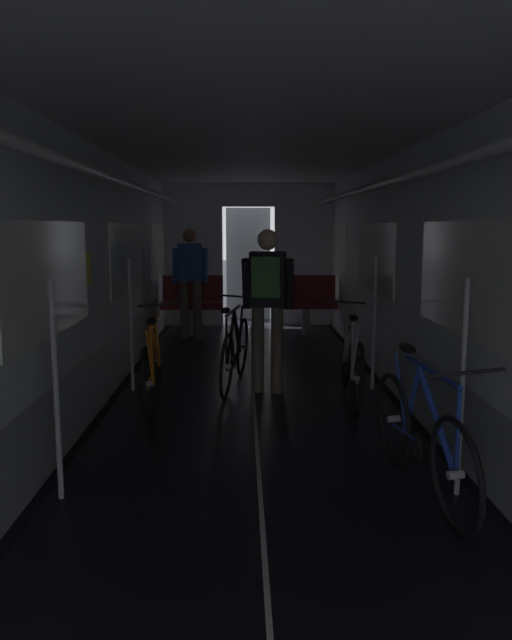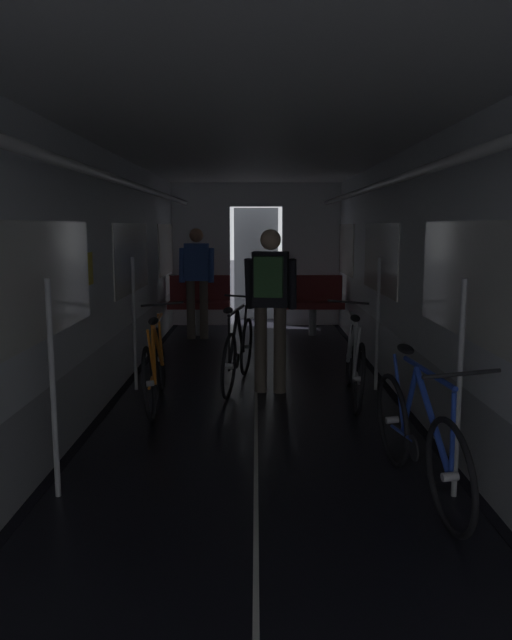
{
  "view_description": "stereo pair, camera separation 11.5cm",
  "coord_description": "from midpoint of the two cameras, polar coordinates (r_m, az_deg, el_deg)",
  "views": [
    {
      "loc": [
        -0.11,
        -1.62,
        1.71
      ],
      "look_at": [
        0.0,
        3.34,
        0.95
      ],
      "focal_mm": 34.47,
      "sensor_mm": 36.0,
      "label": 1
    },
    {
      "loc": [
        0.0,
        -1.62,
        1.71
      ],
      "look_at": [
        0.0,
        3.34,
        0.95
      ],
      "focal_mm": 34.47,
      "sensor_mm": 36.0,
      "label": 2
    }
  ],
  "objects": [
    {
      "name": "bench_seat_far_left",
      "position": [
        9.8,
        -6.25,
        1.92
      ],
      "size": [
        0.98,
        0.51,
        0.95
      ],
      "color": "gray",
      "rests_on": "ground"
    },
    {
      "name": "person_cyclist_aisle",
      "position": [
        6.25,
        0.54,
        2.27
      ],
      "size": [
        0.55,
        0.42,
        1.69
      ],
      "color": "brown",
      "rests_on": "ground"
    },
    {
      "name": "train_car_shell",
      "position": [
        5.22,
        -0.7,
        8.51
      ],
      "size": [
        3.14,
        12.34,
        2.57
      ],
      "color": "black",
      "rests_on": "ground"
    },
    {
      "name": "person_standing_near_bench",
      "position": [
        9.39,
        -6.47,
        4.12
      ],
      "size": [
        0.53,
        0.23,
        1.69
      ],
      "color": "brown",
      "rests_on": "ground"
    },
    {
      "name": "bicycle_blue",
      "position": [
        4.13,
        14.28,
        -10.36
      ],
      "size": [
        0.44,
        1.69,
        0.95
      ],
      "color": "black",
      "rests_on": "ground"
    },
    {
      "name": "bicycle_black_in_aisle",
      "position": [
        6.62,
        -2.49,
        -2.92
      ],
      "size": [
        0.44,
        1.68,
        0.94
      ],
      "color": "black",
      "rests_on": "ground"
    },
    {
      "name": "bicycle_orange",
      "position": [
        6.01,
        -10.14,
        -4.23
      ],
      "size": [
        0.44,
        1.69,
        0.95
      ],
      "color": "black",
      "rests_on": "ground"
    },
    {
      "name": "bicycle_silver",
      "position": [
        6.19,
        8.36,
        -3.81
      ],
      "size": [
        0.44,
        1.69,
        0.95
      ],
      "color": "black",
      "rests_on": "ground"
    },
    {
      "name": "bench_seat_far_right",
      "position": [
        9.81,
        4.28,
        1.95
      ],
      "size": [
        0.98,
        0.51,
        0.95
      ],
      "color": "gray",
      "rests_on": "ground"
    }
  ]
}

